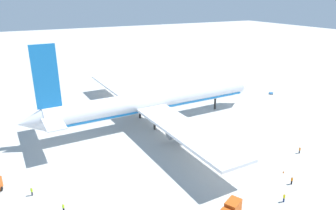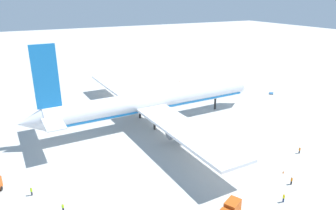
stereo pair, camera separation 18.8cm
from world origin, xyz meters
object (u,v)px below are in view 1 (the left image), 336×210
(ground_worker_0, at_px, (300,150))
(ground_worker_5, at_px, (292,181))
(baggage_cart_1, at_px, (271,93))
(ground_worker_2, at_px, (284,198))
(ground_worker_4, at_px, (63,208))
(traffic_cone_3, at_px, (179,81))
(traffic_cone_1, at_px, (284,172))
(ground_worker_3, at_px, (32,191))
(airliner, at_px, (152,101))

(ground_worker_0, bearing_deg, ground_worker_5, -145.04)
(ground_worker_0, height_order, ground_worker_5, ground_worker_5)
(baggage_cart_1, height_order, ground_worker_2, ground_worker_2)
(ground_worker_0, distance_m, ground_worker_5, 14.98)
(ground_worker_4, relative_size, ground_worker_5, 0.98)
(ground_worker_4, bearing_deg, traffic_cone_3, 47.65)
(ground_worker_2, xyz_separation_m, traffic_cone_1, (7.73, 7.26, -0.62))
(ground_worker_5, distance_m, traffic_cone_3, 83.26)
(ground_worker_3, height_order, ground_worker_5, ground_worker_3)
(traffic_cone_1, bearing_deg, baggage_cart_1, 47.66)
(ground_worker_3, bearing_deg, traffic_cone_3, 42.18)
(ground_worker_0, bearing_deg, traffic_cone_3, 84.65)
(baggage_cart_1, xyz_separation_m, traffic_cone_3, (-23.09, 33.01, 0.01))
(ground_worker_0, distance_m, traffic_cone_3, 72.79)
(ground_worker_0, distance_m, ground_worker_2, 21.80)
(ground_worker_4, relative_size, traffic_cone_1, 2.93)
(ground_worker_2, xyz_separation_m, ground_worker_4, (-37.27, 16.24, -0.08))
(traffic_cone_3, bearing_deg, ground_worker_3, -137.82)
(baggage_cart_1, distance_m, traffic_cone_1, 59.86)
(airliner, height_order, traffic_cone_3, airliner)
(ground_worker_0, relative_size, traffic_cone_3, 2.97)
(ground_worker_2, bearing_deg, ground_worker_4, 156.46)
(airliner, xyz_separation_m, traffic_cone_3, (30.83, 38.06, -6.53))
(airliner, bearing_deg, ground_worker_4, -136.10)
(ground_worker_0, distance_m, ground_worker_4, 55.60)
(traffic_cone_1, bearing_deg, ground_worker_4, 168.72)
(ground_worker_0, bearing_deg, ground_worker_2, -146.46)
(ground_worker_3, height_order, ground_worker_4, ground_worker_3)
(traffic_cone_1, bearing_deg, ground_worker_3, 161.40)
(ground_worker_4, height_order, traffic_cone_3, ground_worker_4)
(ground_worker_5, relative_size, traffic_cone_3, 2.98)
(ground_worker_2, bearing_deg, traffic_cone_1, 43.23)
(ground_worker_5, bearing_deg, traffic_cone_3, 76.77)
(airliner, height_order, ground_worker_4, airliner)
(ground_worker_0, xyz_separation_m, traffic_cone_3, (6.78, 72.47, -0.55))
(ground_worker_0, bearing_deg, traffic_cone_1, -155.41)
(airliner, distance_m, traffic_cone_1, 41.99)
(traffic_cone_1, bearing_deg, airliner, 109.14)
(ground_worker_2, bearing_deg, ground_worker_5, 30.40)
(ground_worker_2, relative_size, ground_worker_3, 1.02)
(airliner, height_order, ground_worker_3, airliner)
(ground_worker_4, bearing_deg, baggage_cart_1, 22.46)
(ground_worker_2, xyz_separation_m, ground_worker_5, (5.89, 3.46, -0.07))
(airliner, relative_size, ground_worker_3, 47.28)
(ground_worker_3, bearing_deg, traffic_cone_1, -18.60)
(ground_worker_5, bearing_deg, ground_worker_0, 34.96)
(airliner, bearing_deg, ground_worker_0, -55.05)
(ground_worker_2, height_order, traffic_cone_1, ground_worker_2)
(ground_worker_3, bearing_deg, ground_worker_4, -59.23)
(ground_worker_5, height_order, traffic_cone_1, ground_worker_5)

